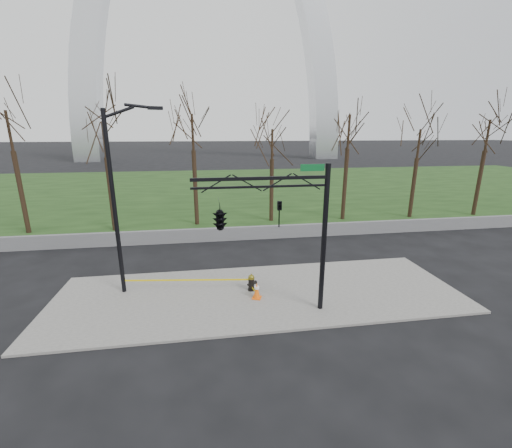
{
  "coord_description": "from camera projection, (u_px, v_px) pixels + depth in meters",
  "views": [
    {
      "loc": [
        -2.21,
        -13.28,
        7.11
      ],
      "look_at": [
        0.15,
        2.0,
        2.77
      ],
      "focal_mm": 23.16,
      "sensor_mm": 36.0,
      "label": 1
    }
  ],
  "objects": [
    {
      "name": "fire_hydrant",
      "position": [
        252.0,
        283.0,
        15.04
      ],
      "size": [
        0.5,
        0.35,
        0.81
      ],
      "rotation": [
        0.0,
        0.0,
        0.39
      ],
      "color": "black",
      "rests_on": "sidewalk"
    },
    {
      "name": "traffic_signal_mast",
      "position": [
        241.0,
        216.0,
        12.02
      ],
      "size": [
        5.1,
        2.49,
        6.0
      ],
      "rotation": [
        0.0,
        0.0,
        0.01
      ],
      "color": "black",
      "rests_on": "ground"
    },
    {
      "name": "tree_row",
      "position": [
        310.0,
        166.0,
        25.97
      ],
      "size": [
        58.05,
        4.0,
        9.03
      ],
      "color": "black",
      "rests_on": "ground"
    },
    {
      "name": "grass_strip",
      "position": [
        223.0,
        187.0,
        43.42
      ],
      "size": [
        120.0,
        40.0,
        0.06
      ],
      "primitive_type": "cube",
      "color": "#193212",
      "rests_on": "ground"
    },
    {
      "name": "ground",
      "position": [
        259.0,
        295.0,
        14.89
      ],
      "size": [
        500.0,
        500.0,
        0.0
      ],
      "primitive_type": "plane",
      "color": "black",
      "rests_on": "ground"
    },
    {
      "name": "traffic_cone",
      "position": [
        257.0,
        291.0,
        14.31
      ],
      "size": [
        0.48,
        0.48,
        0.72
      ],
      "rotation": [
        0.0,
        0.0,
        -0.37
      ],
      "color": "#FE630D",
      "rests_on": "sidewalk"
    },
    {
      "name": "sidewalk",
      "position": [
        259.0,
        294.0,
        14.87
      ],
      "size": [
        18.0,
        6.0,
        0.1
      ],
      "primitive_type": "cube",
      "color": "slate",
      "rests_on": "ground"
    },
    {
      "name": "gateway_arch",
      "position": [
        208.0,
        19.0,
        77.46
      ],
      "size": [
        66.0,
        6.0,
        65.0
      ],
      "primitive_type": null,
      "color": "silver",
      "rests_on": "ground"
    },
    {
      "name": "street_light",
      "position": [
        118.0,
        191.0,
        13.87
      ],
      "size": [
        2.33,
        0.83,
        8.21
      ],
      "rotation": [
        0.0,
        0.0,
        0.28
      ],
      "color": "black",
      "rests_on": "ground"
    },
    {
      "name": "guardrail",
      "position": [
        240.0,
        233.0,
        22.38
      ],
      "size": [
        60.0,
        0.3,
        0.9
      ],
      "primitive_type": "cube",
      "color": "#59595B",
      "rests_on": "ground"
    },
    {
      "name": "caution_tape",
      "position": [
        195.0,
        281.0,
        14.91
      ],
      "size": [
        5.87,
        1.55,
        0.42
      ],
      "color": "yellow",
      "rests_on": "ground"
    }
  ]
}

